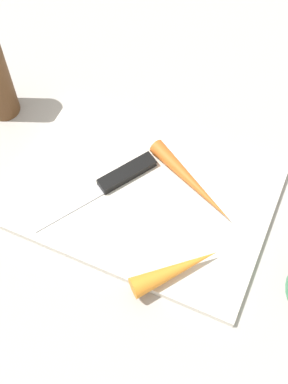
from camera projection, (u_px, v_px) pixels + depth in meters
ground_plane at (144, 196)px, 0.74m from camera, size 1.40×1.40×0.00m
cutting_board at (144, 194)px, 0.74m from camera, size 0.36×0.26×0.01m
knife at (119, 177)px, 0.74m from camera, size 0.12×0.18×0.01m
carrot_long at (192, 182)px, 0.73m from camera, size 0.15×0.09×0.02m
carrot_short at (176, 270)px, 0.66m from camera, size 0.10×0.11×0.03m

